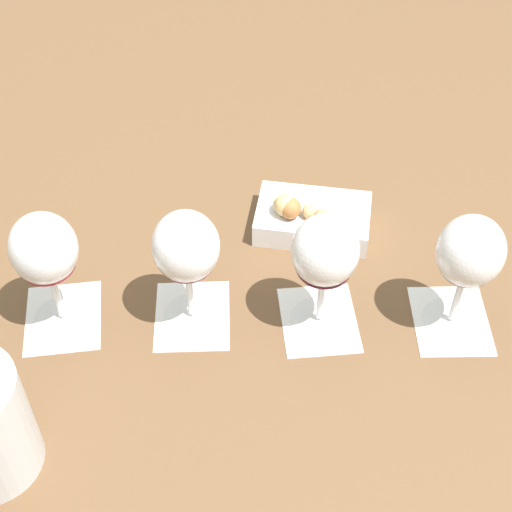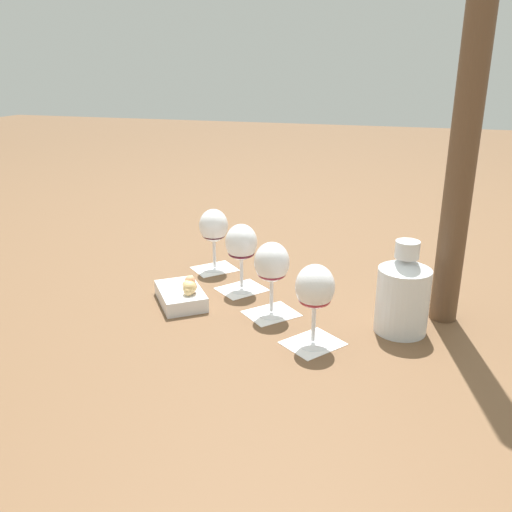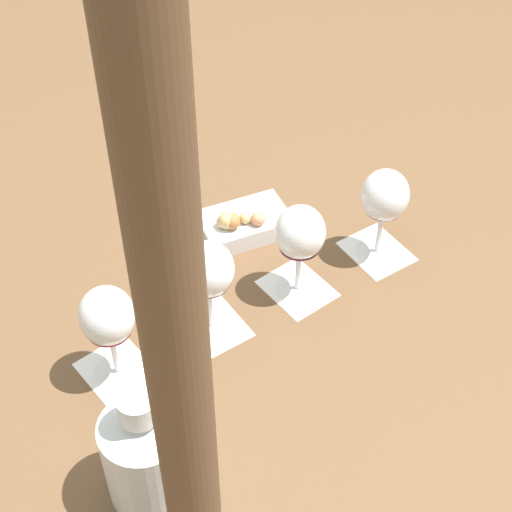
{
  "view_description": "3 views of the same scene",
  "coord_description": "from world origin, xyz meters",
  "views": [
    {
      "loc": [
        -0.42,
        -0.44,
        0.76
      ],
      "look_at": [
        -0.0,
        -0.0,
        0.11
      ],
      "focal_mm": 55.0,
      "sensor_mm": 36.0,
      "label": 1
    },
    {
      "loc": [
        -0.35,
        1.12,
        0.53
      ],
      "look_at": [
        -0.0,
        -0.0,
        0.11
      ],
      "focal_mm": 38.0,
      "sensor_mm": 36.0,
      "label": 2
    },
    {
      "loc": [
        -0.8,
        -0.2,
        0.92
      ],
      "look_at": [
        -0.0,
        -0.0,
        0.11
      ],
      "focal_mm": 55.0,
      "sensor_mm": 36.0,
      "label": 3
    }
  ],
  "objects": [
    {
      "name": "tasting_card_2",
      "position": [
        0.05,
        -0.06,
        0.0
      ],
      "size": [
        0.14,
        0.14,
        0.0
      ],
      "color": "white",
      "rests_on": "ground_plane"
    },
    {
      "name": "umbrella_pole",
      "position": [
        -0.43,
        -0.04,
        0.46
      ],
      "size": [
        0.06,
        0.06,
        0.92
      ],
      "color": "brown",
      "rests_on": "ground_plane"
    },
    {
      "name": "ground_plane",
      "position": [
        0.0,
        0.0,
        0.0
      ],
      "size": [
        8.0,
        8.0,
        0.0
      ],
      "primitive_type": "plane",
      "color": "brown"
    },
    {
      "name": "wine_glass_1",
      "position": [
        -0.06,
        0.06,
        0.12
      ],
      "size": [
        0.08,
        0.08,
        0.17
      ],
      "color": "white",
      "rests_on": "tasting_card_1"
    },
    {
      "name": "tasting_card_1",
      "position": [
        -0.06,
        0.06,
        0.0
      ],
      "size": [
        0.14,
        0.14,
        0.0
      ],
      "color": "white",
      "rests_on": "ground_plane"
    },
    {
      "name": "ceramic_vase",
      "position": [
        -0.34,
        0.05,
        0.09
      ],
      "size": [
        0.11,
        0.11,
        0.2
      ],
      "color": "silver",
      "rests_on": "ground_plane"
    },
    {
      "name": "tasting_card_3",
      "position": [
        0.17,
        -0.17,
        0.0
      ],
      "size": [
        0.14,
        0.14,
        0.0
      ],
      "color": "white",
      "rests_on": "ground_plane"
    },
    {
      "name": "tasting_card_0",
      "position": [
        -0.18,
        0.16,
        0.0
      ],
      "size": [
        0.14,
        0.14,
        0.0
      ],
      "color": "white",
      "rests_on": "ground_plane"
    },
    {
      "name": "wine_glass_2",
      "position": [
        0.05,
        -0.06,
        0.12
      ],
      "size": [
        0.08,
        0.08,
        0.17
      ],
      "color": "white",
      "rests_on": "tasting_card_2"
    },
    {
      "name": "wine_glass_3",
      "position": [
        0.17,
        -0.17,
        0.12
      ],
      "size": [
        0.08,
        0.08,
        0.17
      ],
      "color": "white",
      "rests_on": "tasting_card_3"
    },
    {
      "name": "wine_glass_0",
      "position": [
        -0.18,
        0.16,
        0.12
      ],
      "size": [
        0.08,
        0.08,
        0.17
      ],
      "color": "white",
      "rests_on": "tasting_card_0"
    },
    {
      "name": "snack_dish",
      "position": [
        0.16,
        0.06,
        0.02
      ],
      "size": [
        0.17,
        0.18,
        0.07
      ],
      "color": "silver",
      "rests_on": "ground_plane"
    }
  ]
}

